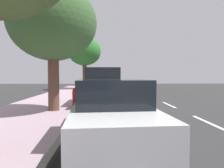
{
  "coord_description": "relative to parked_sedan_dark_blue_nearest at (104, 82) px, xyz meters",
  "views": [
    {
      "loc": [
        0.67,
        10.8,
        1.62
      ],
      "look_at": [
        0.19,
        -0.75,
        1.13
      ],
      "focal_mm": 33.37,
      "sensor_mm": 36.0,
      "label": 1
    }
  ],
  "objects": [
    {
      "name": "parked_sedan_white_far",
      "position": [
        -0.06,
        20.49,
        0.0
      ],
      "size": [
        2.06,
        4.51,
        1.52
      ],
      "color": "white",
      "rests_on": "ground"
    },
    {
      "name": "ground",
      "position": [
        -0.55,
        14.64,
        -0.75
      ],
      "size": [
        58.44,
        58.44,
        0.0
      ],
      "primitive_type": "plane",
      "color": "#303030"
    },
    {
      "name": "cyclist_with_backpack",
      "position": [
        0.89,
        14.2,
        0.29
      ],
      "size": [
        0.51,
        0.57,
        1.71
      ],
      "color": "#C6B284",
      "rests_on": "ground"
    },
    {
      "name": "parked_sedan_dark_blue_nearest",
      "position": [
        0.0,
        0.0,
        0.0
      ],
      "size": [
        2.05,
        4.5,
        1.52
      ],
      "color": "navy",
      "rests_on": "ground"
    },
    {
      "name": "street_tree_mid_block",
      "position": [
        2.21,
        16.62,
        3.02
      ],
      "size": [
        3.64,
        3.64,
        5.24
      ],
      "color": "brown",
      "rests_on": "sidewalk"
    },
    {
      "name": "parked_pickup_red_second",
      "position": [
        0.06,
        7.9,
        0.15
      ],
      "size": [
        2.15,
        5.36,
        1.95
      ],
      "color": "maroon",
      "rests_on": "ground"
    },
    {
      "name": "lane_stripe_centre",
      "position": [
        -3.46,
        14.28,
        -0.75
      ],
      "size": [
        0.14,
        35.8,
        0.01
      ],
      "color": "white",
      "rests_on": "ground"
    },
    {
      "name": "bicycle_at_curb",
      "position": [
        0.66,
        14.64,
        -0.39
      ],
      "size": [
        1.35,
        1.13,
        0.73
      ],
      "color": "black",
      "rests_on": "ground"
    },
    {
      "name": "parked_suv_silver_mid",
      "position": [
        0.18,
        14.27,
        0.27
      ],
      "size": [
        2.03,
        4.73,
        1.99
      ],
      "color": "#B7BABF",
      "rests_on": "ground"
    },
    {
      "name": "fire_hydrant",
      "position": [
        1.56,
        15.04,
        -0.19
      ],
      "size": [
        0.22,
        0.22,
        0.84
      ],
      "color": "red",
      "rests_on": "sidewalk"
    },
    {
      "name": "sidewalk",
      "position": [
        3.08,
        14.64,
        -0.68
      ],
      "size": [
        3.73,
        36.53,
        0.14
      ],
      "primitive_type": "cube",
      "color": "#B698A6",
      "rests_on": "ground"
    },
    {
      "name": "lane_stripe_bike_edge",
      "position": [
        -0.34,
        14.64,
        -0.75
      ],
      "size": [
        0.12,
        36.53,
        0.01
      ],
      "primitive_type": "cube",
      "color": "white",
      "rests_on": "ground"
    },
    {
      "name": "curb_edge",
      "position": [
        1.13,
        14.64,
        -0.68
      ],
      "size": [
        0.16,
        36.53,
        0.14
      ],
      "primitive_type": "cube",
      "color": "gray",
      "rests_on": "ground"
    },
    {
      "name": "street_tree_near_cyclist",
      "position": [
        2.21,
        2.15,
        3.47
      ],
      "size": [
        3.63,
        3.63,
        5.69
      ],
      "color": "brown",
      "rests_on": "sidewalk"
    }
  ]
}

